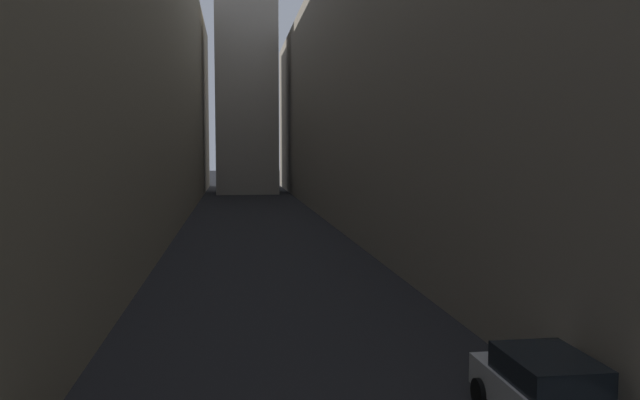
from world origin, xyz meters
TOP-DOWN VIEW (x-y plane):
  - ground_plane at (0.00, 48.00)m, footprint 264.00×264.00m
  - building_block_left at (-11.51, 50.00)m, footprint 12.02×108.00m
  - building_block_right at (12.40, 50.00)m, footprint 13.81×108.00m
  - parked_car_right_third at (4.40, 15.71)m, footprint 1.92×4.34m

SIDE VIEW (x-z plane):
  - ground_plane at x=0.00m, z-range 0.00..0.00m
  - parked_car_right_third at x=4.40m, z-range 0.03..1.57m
  - building_block_right at x=12.40m, z-range 0.00..20.75m
  - building_block_left at x=-11.51m, z-range 0.00..23.01m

